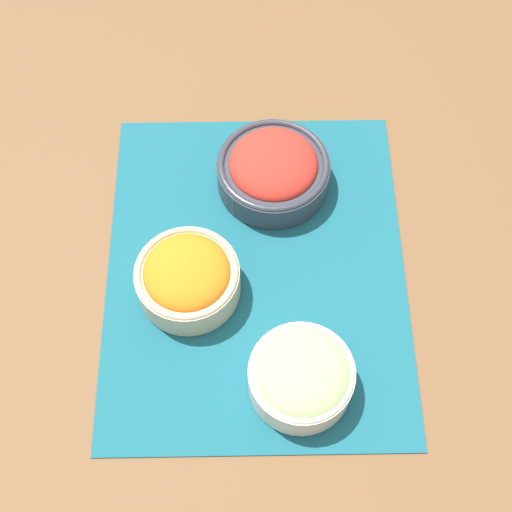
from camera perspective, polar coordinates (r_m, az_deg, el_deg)
name	(u,v)px	position (r m, az deg, el deg)	size (l,w,h in m)	color
ground_plane	(256,269)	(0.88, 0.00, -1.04)	(3.00, 3.00, 0.00)	brown
placemat	(256,268)	(0.88, 0.00, -0.98)	(0.46, 0.37, 0.00)	#195B6B
tomato_bowl	(273,169)	(0.92, 1.39, 6.95)	(0.15, 0.15, 0.06)	#333842
cucumber_bowl	(301,376)	(0.79, 3.64, -9.54)	(0.12, 0.12, 0.06)	silver
carrot_bowl	(188,277)	(0.84, -5.50, -1.71)	(0.12, 0.12, 0.06)	#C6B28E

